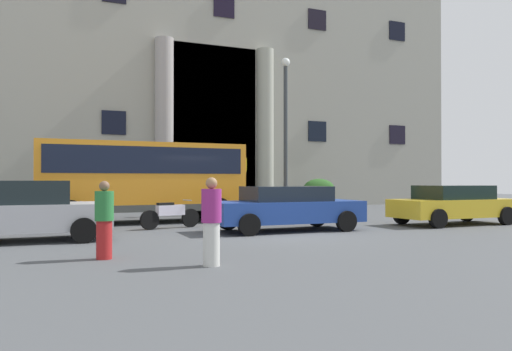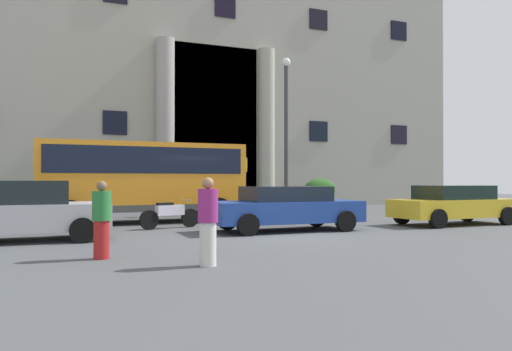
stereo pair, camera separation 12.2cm
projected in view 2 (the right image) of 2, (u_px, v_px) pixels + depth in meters
ground_plane at (278, 237)px, 13.90m from camera, size 80.00×64.00×0.12m
office_building_facade at (156, 41)px, 30.15m from camera, size 36.09×9.73×19.89m
orange_minibus at (142, 176)px, 17.93m from camera, size 7.17×2.75×2.83m
bus_stop_sign at (242, 180)px, 21.52m from camera, size 0.44×0.08×2.49m
hedge_planter_entrance_left at (228, 199)px, 24.07m from camera, size 1.97×0.97×1.29m
hedge_planter_far_east at (320, 194)px, 26.42m from camera, size 1.91×0.93×1.60m
hedge_planter_far_west at (25, 201)px, 21.00m from camera, size 1.59×0.81×1.30m
parked_sedan_second at (285, 208)px, 15.04m from camera, size 4.57×2.04×1.34m
parked_sedan_far at (17, 211)px, 12.44m from camera, size 4.45×2.11×1.52m
parked_hatchback_near at (454, 204)px, 17.12m from camera, size 4.41×1.96×1.34m
motorcycle_near_kerb at (169, 214)px, 15.76m from camera, size 2.00×0.73×0.89m
motorcycle_far_end at (294, 210)px, 17.90m from camera, size 1.95×0.72×0.89m
scooter_by_planter at (60, 217)px, 14.67m from camera, size 1.96×0.57×0.89m
pedestrian_woman_with_bag at (102, 220)px, 9.71m from camera, size 0.36×0.36×1.52m
pedestrian_man_red_shirt at (208, 222)px, 8.91m from camera, size 0.36×0.36×1.58m
lamppost_plaza_centre at (286, 122)px, 22.61m from camera, size 0.40×0.40×7.07m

